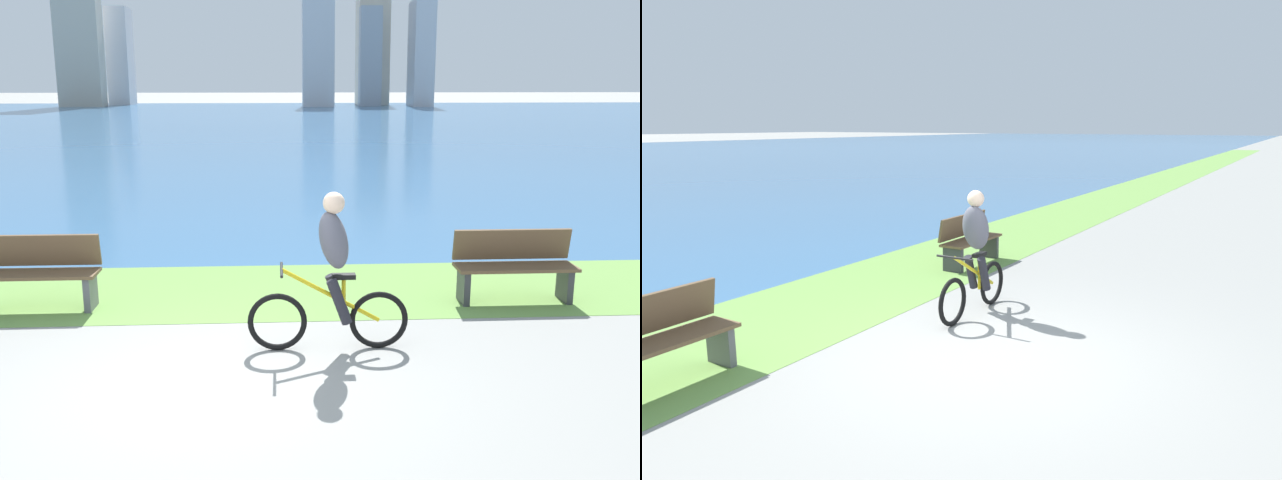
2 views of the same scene
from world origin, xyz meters
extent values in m
plane|color=gray|center=(0.00, 0.00, 0.00)|extent=(300.00, 300.00, 0.00)
cube|color=#6B9947|center=(0.00, 2.92, 0.00)|extent=(120.00, 2.49, 0.01)
cube|color=#386693|center=(0.00, 41.65, 0.00)|extent=(300.00, 74.97, 0.00)
torus|color=black|center=(0.68, 0.84, 0.31)|extent=(0.61, 0.06, 0.61)
torus|color=black|center=(1.73, 0.84, 0.31)|extent=(0.61, 0.06, 0.61)
cylinder|color=gold|center=(1.23, 0.84, 0.58)|extent=(1.02, 0.04, 0.59)
cylinder|color=gold|center=(1.36, 0.84, 0.53)|extent=(0.04, 0.04, 0.46)
cube|color=black|center=(1.36, 0.84, 0.78)|extent=(0.24, 0.10, 0.05)
cylinder|color=black|center=(0.73, 0.84, 0.86)|extent=(0.03, 0.52, 0.03)
ellipsoid|color=#595966|center=(1.25, 0.84, 1.16)|extent=(0.40, 0.36, 0.65)
sphere|color=beige|center=(1.25, 0.84, 1.54)|extent=(0.22, 0.22, 0.22)
cylinder|color=#26262D|center=(1.31, 0.74, 0.54)|extent=(0.27, 0.11, 0.49)
cylinder|color=#26262D|center=(1.31, 0.94, 0.54)|extent=(0.27, 0.11, 0.49)
cube|color=brown|center=(-2.25, 2.29, 0.45)|extent=(1.50, 0.45, 0.04)
cube|color=brown|center=(-2.25, 2.49, 0.70)|extent=(1.50, 0.11, 0.40)
cube|color=#595960|center=(-1.60, 2.29, 0.23)|extent=(0.08, 0.37, 0.45)
cube|color=brown|center=(3.65, 2.26, 0.45)|extent=(1.50, 0.45, 0.04)
cube|color=brown|center=(3.65, 2.46, 0.70)|extent=(1.50, 0.11, 0.40)
cube|color=#38383D|center=(4.30, 2.26, 0.23)|extent=(0.08, 0.37, 0.45)
cube|color=#38383D|center=(3.00, 2.26, 0.23)|extent=(0.08, 0.37, 0.45)
cube|color=#ADA899|center=(-19.79, 68.99, 8.88)|extent=(4.43, 2.64, 17.76)
cube|color=#B7B7BC|center=(-16.86, 74.40, 5.24)|extent=(2.33, 3.97, 10.48)
cube|color=#B7B7BC|center=(4.84, 67.32, 5.82)|extent=(3.26, 2.15, 11.64)
cube|color=#8C939E|center=(10.39, 68.46, 5.09)|extent=(2.24, 2.09, 10.17)
cube|color=#ADA899|center=(11.30, 73.66, 6.80)|extent=(3.42, 4.20, 13.60)
cube|color=#B7B7BC|center=(15.73, 68.03, 5.35)|extent=(2.13, 4.39, 10.70)
camera|label=1|loc=(0.72, -5.85, 2.73)|focal=38.53mm
camera|label=2|loc=(-5.30, -2.85, 2.48)|focal=32.89mm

